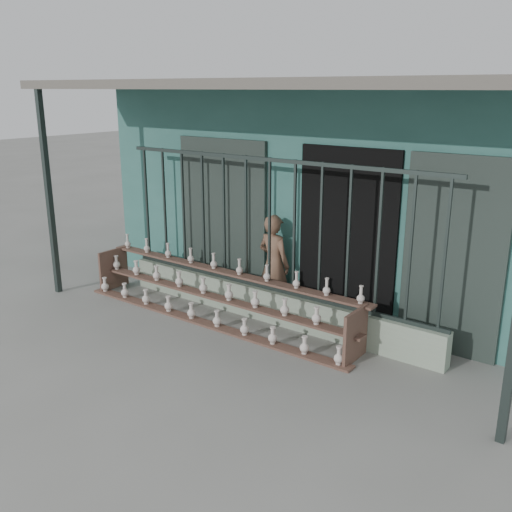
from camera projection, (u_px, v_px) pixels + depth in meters
The scene contains 6 objects.
ground at pixel (207, 353), 6.95m from camera, with size 60.00×60.00×0.00m, color slate.
workshop_building at pixel (369, 178), 9.74m from camera, with size 7.40×6.60×3.21m.
parapet_wall at pixel (269, 305), 7.88m from camera, with size 5.00×0.20×0.45m, color #92A38C.
security_fence at pixel (269, 226), 7.56m from camera, with size 5.00×0.04×1.80m.
shelf_rack at pixel (215, 295), 7.88m from camera, with size 4.50×0.68×0.85m.
elderly_woman at pixel (274, 264), 8.05m from camera, with size 0.52×0.34×1.43m, color brown.
Camera 1 is at (4.25, -4.72, 3.11)m, focal length 40.00 mm.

